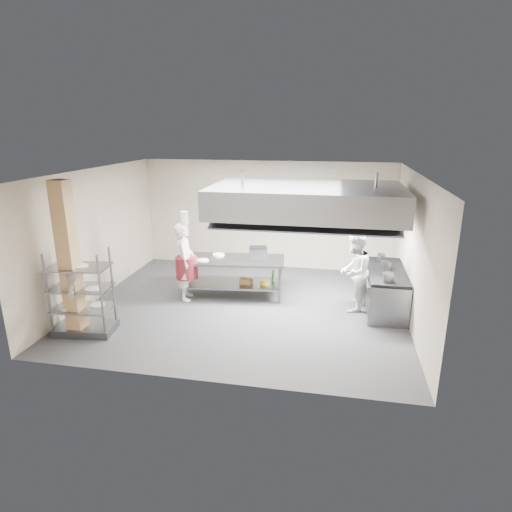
% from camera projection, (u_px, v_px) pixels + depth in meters
% --- Properties ---
extents(floor, '(7.00, 7.00, 0.00)m').
position_uv_depth(floor, '(244.00, 306.00, 9.64)').
color(floor, '#343436').
rests_on(floor, ground).
extents(ceiling, '(7.00, 7.00, 0.00)m').
position_uv_depth(ceiling, '(243.00, 172.00, 8.77)').
color(ceiling, silver).
rests_on(ceiling, wall_back).
extents(wall_back, '(7.00, 0.00, 7.00)m').
position_uv_depth(wall_back, '(266.00, 215.00, 12.03)').
color(wall_back, tan).
rests_on(wall_back, ground).
extents(wall_left, '(0.00, 6.00, 6.00)m').
position_uv_depth(wall_left, '(95.00, 235.00, 9.84)').
color(wall_left, tan).
rests_on(wall_left, ground).
extents(wall_right, '(0.00, 6.00, 6.00)m').
position_uv_depth(wall_right, '(413.00, 251.00, 8.58)').
color(wall_right, tan).
rests_on(wall_right, ground).
extents(column, '(0.30, 0.30, 3.00)m').
position_uv_depth(column, '(69.00, 261.00, 7.94)').
color(column, tan).
rests_on(column, floor).
extents(exhaust_hood, '(4.00, 2.50, 0.60)m').
position_uv_depth(exhaust_hood, '(307.00, 200.00, 9.09)').
color(exhaust_hood, gray).
rests_on(exhaust_hood, ceiling).
extents(hood_strip_a, '(1.60, 0.12, 0.04)m').
position_uv_depth(hood_strip_a, '(265.00, 213.00, 9.34)').
color(hood_strip_a, white).
rests_on(hood_strip_a, exhaust_hood).
extents(hood_strip_b, '(1.60, 0.12, 0.04)m').
position_uv_depth(hood_strip_b, '(349.00, 216.00, 9.02)').
color(hood_strip_b, white).
rests_on(hood_strip_b, exhaust_hood).
extents(wall_shelf, '(1.50, 0.28, 0.04)m').
position_uv_depth(wall_shelf, '(331.00, 219.00, 11.55)').
color(wall_shelf, gray).
rests_on(wall_shelf, wall_back).
extents(island, '(2.47, 1.25, 0.91)m').
position_uv_depth(island, '(234.00, 277.00, 10.19)').
color(island, slate).
rests_on(island, floor).
extents(island_worktop, '(2.47, 1.25, 0.06)m').
position_uv_depth(island_worktop, '(234.00, 260.00, 10.06)').
color(island_worktop, gray).
rests_on(island_worktop, island).
extents(island_undershelf, '(2.27, 1.13, 0.04)m').
position_uv_depth(island_undershelf, '(234.00, 283.00, 10.23)').
color(island_undershelf, slate).
rests_on(island_undershelf, island).
extents(pass_rack, '(1.19, 0.79, 1.68)m').
position_uv_depth(pass_rack, '(81.00, 292.00, 8.21)').
color(pass_rack, slate).
rests_on(pass_rack, floor).
extents(cooking_range, '(0.80, 2.00, 0.84)m').
position_uv_depth(cooking_range, '(385.00, 291.00, 9.44)').
color(cooking_range, gray).
rests_on(cooking_range, floor).
extents(range_top, '(0.78, 1.96, 0.06)m').
position_uv_depth(range_top, '(387.00, 271.00, 9.31)').
color(range_top, black).
rests_on(range_top, cooking_range).
extents(chef_head, '(0.59, 0.75, 1.82)m').
position_uv_depth(chef_head, '(185.00, 262.00, 9.83)').
color(chef_head, white).
rests_on(chef_head, floor).
extents(chef_line, '(0.87, 1.00, 1.75)m').
position_uv_depth(chef_line, '(354.00, 272.00, 9.25)').
color(chef_line, white).
rests_on(chef_line, floor).
extents(chef_plating, '(0.85, 1.18, 1.86)m').
position_uv_depth(chef_plating, '(76.00, 286.00, 8.29)').
color(chef_plating, silver).
rests_on(chef_plating, floor).
extents(griddle, '(0.50, 0.42, 0.21)m').
position_uv_depth(griddle, '(258.00, 252.00, 10.20)').
color(griddle, slate).
rests_on(griddle, island_worktop).
extents(wicker_basket, '(0.30, 0.23, 0.12)m').
position_uv_depth(wicker_basket, '(246.00, 281.00, 10.10)').
color(wicker_basket, '#9C703E').
rests_on(wicker_basket, island_undershelf).
extents(stockpot, '(0.24, 0.24, 0.17)m').
position_uv_depth(stockpot, '(386.00, 265.00, 9.35)').
color(stockpot, gray).
rests_on(stockpot, range_top).
extents(plate_stack, '(0.28, 0.28, 0.05)m').
position_uv_depth(plate_stack, '(83.00, 307.00, 8.30)').
color(plate_stack, white).
rests_on(plate_stack, pass_rack).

